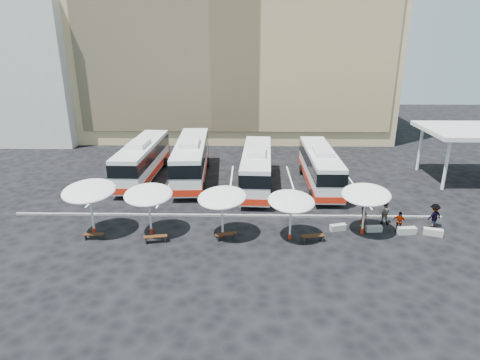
{
  "coord_description": "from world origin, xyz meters",
  "views": [
    {
      "loc": [
        1.6,
        -28.73,
        13.3
      ],
      "look_at": [
        1.0,
        3.0,
        2.2
      ],
      "focal_mm": 30.0,
      "sensor_mm": 36.0,
      "label": 1
    }
  ],
  "objects_px": {
    "passenger_2": "(399,222)",
    "passenger_3": "(434,216)",
    "sunshade_2": "(222,198)",
    "conc_bench_3": "(433,232)",
    "wood_bench_0": "(94,235)",
    "wood_bench_2": "(226,235)",
    "bus_2": "(257,167)",
    "sunshade_3": "(291,201)",
    "bus_0": "(143,158)",
    "wood_bench_1": "(155,238)",
    "bus_3": "(320,166)",
    "passenger_0": "(364,219)",
    "wood_bench_3": "(313,237)",
    "conc_bench_2": "(407,231)",
    "bus_1": "(191,158)",
    "conc_bench_1": "(374,229)",
    "passenger_1": "(385,213)",
    "sunshade_1": "(148,195)",
    "sunshade_4": "(366,195)",
    "conc_bench_0": "(338,227)",
    "sunshade_0": "(89,191)"
  },
  "relations": [
    {
      "from": "sunshade_3",
      "to": "conc_bench_3",
      "type": "bearing_deg",
      "value": 4.3
    },
    {
      "from": "passenger_1",
      "to": "sunshade_2",
      "type": "bearing_deg",
      "value": 34.09
    },
    {
      "from": "bus_3",
      "to": "sunshade_3",
      "type": "distance_m",
      "value": 11.91
    },
    {
      "from": "sunshade_1",
      "to": "sunshade_4",
      "type": "xyz_separation_m",
      "value": [
        15.31,
        0.3,
        0.0
      ]
    },
    {
      "from": "sunshade_2",
      "to": "sunshade_3",
      "type": "bearing_deg",
      "value": -2.92
    },
    {
      "from": "bus_2",
      "to": "sunshade_0",
      "type": "relative_size",
      "value": 3.21
    },
    {
      "from": "passenger_2",
      "to": "passenger_3",
      "type": "relative_size",
      "value": 0.83
    },
    {
      "from": "wood_bench_0",
      "to": "passenger_2",
      "type": "distance_m",
      "value": 21.94
    },
    {
      "from": "bus_1",
      "to": "wood_bench_0",
      "type": "relative_size",
      "value": 9.46
    },
    {
      "from": "bus_3",
      "to": "wood_bench_1",
      "type": "distance_m",
      "value": 17.9
    },
    {
      "from": "wood_bench_0",
      "to": "passenger_3",
      "type": "relative_size",
      "value": 0.75
    },
    {
      "from": "sunshade_3",
      "to": "wood_bench_3",
      "type": "relative_size",
      "value": 2.35
    },
    {
      "from": "sunshade_2",
      "to": "conc_bench_2",
      "type": "relative_size",
      "value": 3.4
    },
    {
      "from": "conc_bench_2",
      "to": "sunshade_3",
      "type": "bearing_deg",
      "value": -173.6
    },
    {
      "from": "sunshade_2",
      "to": "passenger_0",
      "type": "height_order",
      "value": "sunshade_2"
    },
    {
      "from": "wood_bench_0",
      "to": "wood_bench_2",
      "type": "height_order",
      "value": "wood_bench_2"
    },
    {
      "from": "wood_bench_3",
      "to": "conc_bench_2",
      "type": "height_order",
      "value": "conc_bench_2"
    },
    {
      "from": "conc_bench_3",
      "to": "passenger_3",
      "type": "height_order",
      "value": "passenger_3"
    },
    {
      "from": "bus_3",
      "to": "sunshade_0",
      "type": "xyz_separation_m",
      "value": [
        -18.02,
        -10.62,
        1.34
      ]
    },
    {
      "from": "bus_3",
      "to": "sunshade_2",
      "type": "distance_m",
      "value": 14.02
    },
    {
      "from": "bus_2",
      "to": "conc_bench_3",
      "type": "height_order",
      "value": "bus_2"
    },
    {
      "from": "conc_bench_0",
      "to": "passenger_2",
      "type": "relative_size",
      "value": 0.76
    },
    {
      "from": "conc_bench_1",
      "to": "passenger_0",
      "type": "distance_m",
      "value": 1.05
    },
    {
      "from": "bus_3",
      "to": "passenger_2",
      "type": "distance_m",
      "value": 10.83
    },
    {
      "from": "bus_2",
      "to": "wood_bench_1",
      "type": "height_order",
      "value": "bus_2"
    },
    {
      "from": "sunshade_3",
      "to": "conc_bench_1",
      "type": "relative_size",
      "value": 3.39
    },
    {
      "from": "conc_bench_2",
      "to": "sunshade_4",
      "type": "bearing_deg",
      "value": -179.79
    },
    {
      "from": "sunshade_2",
      "to": "conc_bench_3",
      "type": "height_order",
      "value": "sunshade_2"
    },
    {
      "from": "wood_bench_2",
      "to": "conc_bench_3",
      "type": "height_order",
      "value": "conc_bench_3"
    },
    {
      "from": "bus_0",
      "to": "sunshade_2",
      "type": "bearing_deg",
      "value": -54.34
    },
    {
      "from": "wood_bench_1",
      "to": "passenger_0",
      "type": "relative_size",
      "value": 0.91
    },
    {
      "from": "bus_1",
      "to": "wood_bench_3",
      "type": "xyz_separation_m",
      "value": [
        10.19,
        -13.35,
        -1.79
      ]
    },
    {
      "from": "bus_0",
      "to": "conc_bench_2",
      "type": "xyz_separation_m",
      "value": [
        22.12,
        -12.1,
        -1.81
      ]
    },
    {
      "from": "sunshade_0",
      "to": "passenger_3",
      "type": "relative_size",
      "value": 2.03
    },
    {
      "from": "bus_3",
      "to": "sunshade_3",
      "type": "xyz_separation_m",
      "value": [
        -3.9,
        -11.21,
        0.92
      ]
    },
    {
      "from": "sunshade_2",
      "to": "conc_bench_2",
      "type": "height_order",
      "value": "sunshade_2"
    },
    {
      "from": "bus_3",
      "to": "sunshade_0",
      "type": "bearing_deg",
      "value": -149.13
    },
    {
      "from": "wood_bench_0",
      "to": "bus_3",
      "type": "bearing_deg",
      "value": 33.01
    },
    {
      "from": "bus_3",
      "to": "conc_bench_2",
      "type": "xyz_separation_m",
      "value": [
        4.67,
        -10.25,
        -1.71
      ]
    },
    {
      "from": "bus_2",
      "to": "sunshade_3",
      "type": "xyz_separation_m",
      "value": [
        2.14,
        -10.71,
        0.88
      ]
    },
    {
      "from": "wood_bench_1",
      "to": "sunshade_3",
      "type": "bearing_deg",
      "value": 4.28
    },
    {
      "from": "wood_bench_3",
      "to": "conc_bench_1",
      "type": "relative_size",
      "value": 1.44
    },
    {
      "from": "bus_0",
      "to": "wood_bench_2",
      "type": "bearing_deg",
      "value": -54.42
    },
    {
      "from": "wood_bench_3",
      "to": "passenger_0",
      "type": "height_order",
      "value": "passenger_0"
    },
    {
      "from": "wood_bench_0",
      "to": "sunshade_1",
      "type": "bearing_deg",
      "value": 14.02
    },
    {
      "from": "bus_2",
      "to": "passenger_2",
      "type": "bearing_deg",
      "value": -39.98
    },
    {
      "from": "wood_bench_0",
      "to": "wood_bench_1",
      "type": "bearing_deg",
      "value": -4.99
    },
    {
      "from": "bus_2",
      "to": "passenger_1",
      "type": "relative_size",
      "value": 7.04
    },
    {
      "from": "sunshade_1",
      "to": "passenger_3",
      "type": "distance_m",
      "value": 20.99
    },
    {
      "from": "bus_1",
      "to": "wood_bench_3",
      "type": "bearing_deg",
      "value": -55.62
    }
  ]
}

